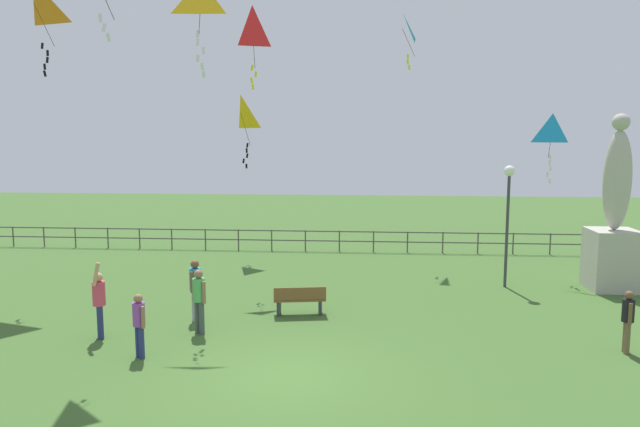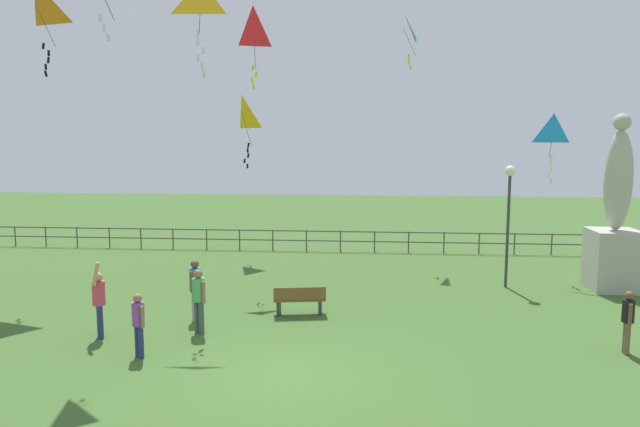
# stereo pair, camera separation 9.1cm
# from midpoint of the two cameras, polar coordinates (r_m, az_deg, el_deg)

# --- Properties ---
(ground_plane) EXTENTS (80.00, 80.00, 0.00)m
(ground_plane) POSITION_cam_midpoint_polar(r_m,az_deg,el_deg) (13.06, -3.39, -15.56)
(ground_plane) COLOR #3D6028
(statue_monument) EXTENTS (1.53, 1.53, 5.87)m
(statue_monument) POSITION_cam_midpoint_polar(r_m,az_deg,el_deg) (21.89, 26.59, -1.59)
(statue_monument) COLOR #B2AD9E
(statue_monument) RESTS_ON ground_plane
(lamppost) EXTENTS (0.36, 0.36, 4.17)m
(lamppost) POSITION_cam_midpoint_polar(r_m,az_deg,el_deg) (20.71, 17.74, 1.40)
(lamppost) COLOR #38383D
(lamppost) RESTS_ON ground_plane
(park_bench) EXTENTS (1.55, 0.66, 0.85)m
(park_bench) POSITION_cam_midpoint_polar(r_m,az_deg,el_deg) (17.04, -2.14, -8.36)
(park_bench) COLOR brown
(park_bench) RESTS_ON ground_plane
(person_0) EXTENTS (0.28, 0.45, 1.51)m
(person_0) POSITION_cam_midpoint_polar(r_m,az_deg,el_deg) (15.81, 27.62, -8.95)
(person_0) COLOR brown
(person_0) RESTS_ON ground_plane
(person_1) EXTENTS (0.32, 0.52, 1.72)m
(person_1) POSITION_cam_midpoint_polar(r_m,az_deg,el_deg) (16.82, -12.19, -6.89)
(person_1) COLOR #99999E
(person_1) RESTS_ON ground_plane
(person_2) EXTENTS (0.33, 0.54, 2.01)m
(person_2) POSITION_cam_midpoint_polar(r_m,az_deg,el_deg) (16.02, -20.87, -7.85)
(person_2) COLOR navy
(person_2) RESTS_ON ground_plane
(person_3) EXTENTS (0.38, 0.32, 1.52)m
(person_3) POSITION_cam_midpoint_polar(r_m,az_deg,el_deg) (14.39, -17.38, -9.98)
(person_3) COLOR navy
(person_3) RESTS_ON ground_plane
(person_4) EXTENTS (0.43, 0.34, 1.70)m
(person_4) POSITION_cam_midpoint_polar(r_m,az_deg,el_deg) (15.69, -11.86, -7.95)
(person_4) COLOR #3F4C47
(person_4) RESTS_ON ground_plane
(kite_0) EXTENTS (0.93, 0.74, 2.92)m
(kite_0) POSITION_cam_midpoint_polar(r_m,az_deg,el_deg) (21.75, -6.71, 17.36)
(kite_0) COLOR red
(kite_1) EXTENTS (1.05, 0.98, 3.03)m
(kite_1) POSITION_cam_midpoint_polar(r_m,az_deg,el_deg) (24.98, -7.80, 9.49)
(kite_1) COLOR yellow
(kite_4) EXTENTS (1.13, 0.63, 2.72)m
(kite_4) POSITION_cam_midpoint_polar(r_m,az_deg,el_deg) (17.93, -11.69, 19.47)
(kite_4) COLOR yellow
(kite_5) EXTENTS (0.84, 0.94, 2.26)m
(kite_5) POSITION_cam_midpoint_polar(r_m,az_deg,el_deg) (25.66, 7.94, 17.29)
(kite_5) COLOR #198CD1
(kite_6) EXTENTS (0.95, 0.80, 2.53)m
(kite_6) POSITION_cam_midpoint_polar(r_m,az_deg,el_deg) (23.08, 21.56, 7.49)
(kite_6) COLOR #198CD1
(kite_7) EXTENTS (1.29, 1.28, 2.86)m
(kite_7) POSITION_cam_midpoint_polar(r_m,az_deg,el_deg) (21.65, -26.17, 17.70)
(kite_7) COLOR orange
(waterfront_railing) EXTENTS (36.04, 0.06, 0.95)m
(waterfront_railing) POSITION_cam_midpoint_polar(r_m,az_deg,el_deg) (26.36, 0.10, -2.35)
(waterfront_railing) COLOR #4C4742
(waterfront_railing) RESTS_ON ground_plane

